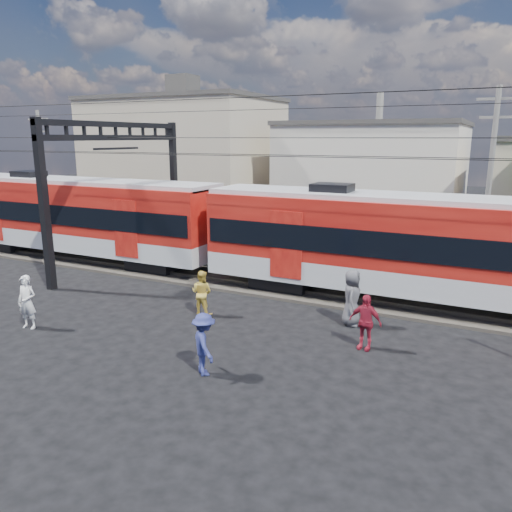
% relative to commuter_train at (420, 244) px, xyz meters
% --- Properties ---
extents(ground, '(120.00, 120.00, 0.00)m').
position_rel_commuter_train_xyz_m(ground, '(-4.06, -8.00, -2.40)').
color(ground, black).
rests_on(ground, ground).
extents(track_bed, '(70.00, 3.40, 0.12)m').
position_rel_commuter_train_xyz_m(track_bed, '(-4.06, 0.00, -2.34)').
color(track_bed, '#2D2823').
rests_on(track_bed, ground).
extents(rail_near, '(70.00, 0.12, 0.12)m').
position_rel_commuter_train_xyz_m(rail_near, '(-4.06, -0.75, -2.22)').
color(rail_near, '#59544C').
rests_on(rail_near, track_bed).
extents(rail_far, '(70.00, 0.12, 0.12)m').
position_rel_commuter_train_xyz_m(rail_far, '(-4.06, 0.75, -2.22)').
color(rail_far, '#59544C').
rests_on(rail_far, track_bed).
extents(commuter_train, '(50.30, 3.08, 4.17)m').
position_rel_commuter_train_xyz_m(commuter_train, '(0.00, 0.00, 0.00)').
color(commuter_train, black).
rests_on(commuter_train, ground).
extents(catenary, '(70.00, 9.30, 7.52)m').
position_rel_commuter_train_xyz_m(catenary, '(-12.71, -0.00, 2.73)').
color(catenary, black).
rests_on(catenary, ground).
extents(building_west, '(14.28, 10.20, 9.30)m').
position_rel_commuter_train_xyz_m(building_west, '(-21.06, 16.00, 2.25)').
color(building_west, tan).
rests_on(building_west, ground).
extents(building_midwest, '(12.24, 12.24, 7.30)m').
position_rel_commuter_train_xyz_m(building_midwest, '(-6.06, 19.00, 1.25)').
color(building_midwest, beige).
rests_on(building_midwest, ground).
extents(utility_pole_mid, '(1.80, 0.24, 8.50)m').
position_rel_commuter_train_xyz_m(utility_pole_mid, '(1.94, 7.00, 2.13)').
color(utility_pole_mid, slate).
rests_on(utility_pole_mid, ground).
extents(utility_pole_west, '(1.80, 0.24, 8.00)m').
position_rel_commuter_train_xyz_m(utility_pole_west, '(-26.06, 6.00, 1.88)').
color(utility_pole_west, slate).
rests_on(utility_pole_west, ground).
extents(pedestrian_a, '(0.73, 0.55, 1.81)m').
position_rel_commuter_train_xyz_m(pedestrian_a, '(-11.24, -7.99, -1.49)').
color(pedestrian_a, silver).
rests_on(pedestrian_a, ground).
extents(pedestrian_b, '(0.81, 0.64, 1.63)m').
position_rel_commuter_train_xyz_m(pedestrian_b, '(-6.75, -4.31, -1.59)').
color(pedestrian_b, gold).
rests_on(pedestrian_b, ground).
extents(pedestrian_c, '(1.25, 1.21, 1.71)m').
position_rel_commuter_train_xyz_m(pedestrian_c, '(-4.19, -8.24, -1.54)').
color(pedestrian_c, navy).
rests_on(pedestrian_c, ground).
extents(pedestrian_d, '(1.04, 0.53, 1.71)m').
position_rel_commuter_train_xyz_m(pedestrian_d, '(-0.75, -4.71, -1.55)').
color(pedestrian_d, maroon).
rests_on(pedestrian_d, ground).
extents(pedestrian_e, '(0.78, 1.04, 1.92)m').
position_rel_commuter_train_xyz_m(pedestrian_e, '(-1.66, -2.96, -1.44)').
color(pedestrian_e, '#47464B').
rests_on(pedestrian_e, ground).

